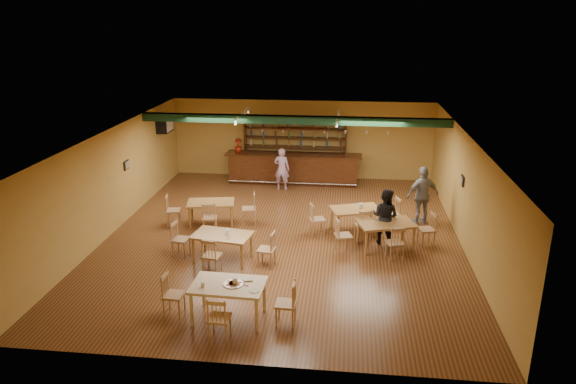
# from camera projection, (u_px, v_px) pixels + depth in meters

# --- Properties ---
(floor) EXTENTS (12.00, 12.00, 0.00)m
(floor) POSITION_uv_depth(u_px,v_px,m) (283.00, 236.00, 15.46)
(floor) COLOR #4F3116
(floor) RESTS_ON ground
(ceiling_beam) EXTENTS (10.00, 0.30, 0.25)m
(ceiling_beam) POSITION_uv_depth(u_px,v_px,m) (294.00, 120.00, 17.19)
(ceiling_beam) COLOR #10311B
(ceiling_beam) RESTS_ON ceiling
(track_rail_left) EXTENTS (0.05, 2.50, 0.05)m
(track_rail_left) POSITION_uv_depth(u_px,v_px,m) (242.00, 113.00, 17.92)
(track_rail_left) COLOR silver
(track_rail_left) RESTS_ON ceiling
(track_rail_right) EXTENTS (0.05, 2.50, 0.05)m
(track_rail_right) POSITION_uv_depth(u_px,v_px,m) (338.00, 115.00, 17.58)
(track_rail_right) COLOR silver
(track_rail_right) RESTS_ON ceiling
(ac_unit) EXTENTS (0.34, 0.70, 0.48)m
(ac_unit) POSITION_uv_depth(u_px,v_px,m) (165.00, 124.00, 19.18)
(ac_unit) COLOR silver
(ac_unit) RESTS_ON wall_left
(picture_left) EXTENTS (0.04, 0.34, 0.28)m
(picture_left) POSITION_uv_depth(u_px,v_px,m) (126.00, 165.00, 16.39)
(picture_left) COLOR black
(picture_left) RESTS_ON wall_left
(picture_right) EXTENTS (0.04, 0.34, 0.28)m
(picture_right) POSITION_uv_depth(u_px,v_px,m) (462.00, 181.00, 14.86)
(picture_right) COLOR black
(picture_right) RESTS_ON wall_right
(bar_counter) EXTENTS (5.09, 0.85, 1.13)m
(bar_counter) POSITION_uv_depth(u_px,v_px,m) (293.00, 168.00, 20.16)
(bar_counter) COLOR #32170A
(bar_counter) RESTS_ON ground
(back_bar_hutch) EXTENTS (3.94, 0.40, 2.28)m
(back_bar_hutch) POSITION_uv_depth(u_px,v_px,m) (295.00, 150.00, 20.57)
(back_bar_hutch) COLOR #32170A
(back_bar_hutch) RESTS_ON ground
(poinsettia) EXTENTS (0.38, 0.38, 0.52)m
(poinsettia) POSITION_uv_depth(u_px,v_px,m) (238.00, 146.00, 20.12)
(poinsettia) COLOR #9A200E
(poinsettia) RESTS_ON bar_counter
(dining_table_a) EXTENTS (1.53, 1.08, 0.70)m
(dining_table_a) POSITION_uv_depth(u_px,v_px,m) (211.00, 213.00, 16.28)
(dining_table_a) COLOR olive
(dining_table_a) RESTS_ON ground
(dining_table_b) EXTENTS (1.60, 1.24, 0.70)m
(dining_table_b) POSITION_uv_depth(u_px,v_px,m) (355.00, 220.00, 15.73)
(dining_table_b) COLOR olive
(dining_table_b) RESTS_ON ground
(dining_table_c) EXTENTS (1.60, 1.11, 0.74)m
(dining_table_c) POSITION_uv_depth(u_px,v_px,m) (223.00, 247.00, 13.82)
(dining_table_c) COLOR olive
(dining_table_c) RESTS_ON ground
(dining_table_d) EXTENTS (1.68, 1.29, 0.74)m
(dining_table_d) POSITION_uv_depth(u_px,v_px,m) (385.00, 235.00, 14.57)
(dining_table_d) COLOR olive
(dining_table_d) RESTS_ON ground
(near_table) EXTENTS (1.55, 1.03, 0.81)m
(near_table) POSITION_uv_depth(u_px,v_px,m) (229.00, 301.00, 11.16)
(near_table) COLOR #CFB38B
(near_table) RESTS_ON ground
(pizza_tray) EXTENTS (0.45, 0.45, 0.01)m
(pizza_tray) POSITION_uv_depth(u_px,v_px,m) (233.00, 284.00, 11.02)
(pizza_tray) COLOR silver
(pizza_tray) RESTS_ON near_table
(parmesan_shaker) EXTENTS (0.08, 0.08, 0.11)m
(parmesan_shaker) POSITION_uv_depth(u_px,v_px,m) (203.00, 284.00, 10.92)
(parmesan_shaker) COLOR #EAE5C6
(parmesan_shaker) RESTS_ON near_table
(napkin_stack) EXTENTS (0.22, 0.18, 0.03)m
(napkin_stack) POSITION_uv_depth(u_px,v_px,m) (248.00, 279.00, 11.19)
(napkin_stack) COLOR white
(napkin_stack) RESTS_ON near_table
(pizza_server) EXTENTS (0.32, 0.25, 0.00)m
(pizza_server) POSITION_uv_depth(u_px,v_px,m) (241.00, 283.00, 11.05)
(pizza_server) COLOR silver
(pizza_server) RESTS_ON pizza_tray
(side_plate) EXTENTS (0.23, 0.23, 0.01)m
(side_plate) POSITION_uv_depth(u_px,v_px,m) (255.00, 290.00, 10.76)
(side_plate) COLOR white
(side_plate) RESTS_ON near_table
(patron_bar) EXTENTS (0.61, 0.44, 1.55)m
(patron_bar) POSITION_uv_depth(u_px,v_px,m) (282.00, 169.00, 19.35)
(patron_bar) COLOR #9E50AD
(patron_bar) RESTS_ON ground
(patron_right_a) EXTENTS (0.97, 0.90, 1.59)m
(patron_right_a) POSITION_uv_depth(u_px,v_px,m) (385.00, 216.00, 14.75)
(patron_right_a) COLOR black
(patron_right_a) RESTS_ON ground
(patron_right_b) EXTENTS (1.14, 0.79, 1.79)m
(patron_right_b) POSITION_uv_depth(u_px,v_px,m) (423.00, 195.00, 16.16)
(patron_right_b) COLOR gray
(patron_right_b) RESTS_ON ground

